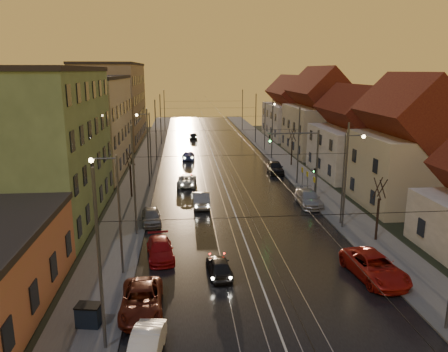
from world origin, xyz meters
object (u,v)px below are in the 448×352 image
object	(u,v)px
street_lamp_2	(148,138)
parked_left_2	(160,250)
parked_left_0	(146,347)
parked_right_0	(375,267)
parked_right_2	(275,167)
street_lamp_0	(114,204)
driving_car_0	(219,267)
driving_car_4	(193,136)
parked_left_3	(151,216)
parked_left_1	(142,300)
parked_right_1	(308,198)
dumpster	(89,316)
driving_car_1	(201,199)
street_lamp_3	(267,122)
driving_car_2	(187,180)
street_lamp_1	(347,170)
driving_car_3	(188,155)
traffic_light_mast	(308,155)

from	to	relation	value
street_lamp_2	parked_left_2	world-z (taller)	street_lamp_2
parked_left_0	parked_right_0	size ratio (longest dim) A/B	0.71
parked_right_2	parked_right_0	bearing A→B (deg)	-86.22
street_lamp_0	driving_car_0	xyz separation A→B (m)	(6.58, -0.68, -4.27)
parked_left_2	driving_car_4	bearing A→B (deg)	79.03
street_lamp_0	parked_left_2	world-z (taller)	street_lamp_0
parked_left_3	street_lamp_2	bearing A→B (deg)	88.11
parked_right_2	parked_left_1	bearing A→B (deg)	-110.51
parked_right_1	dumpster	distance (m)	26.25
parked_left_0	parked_right_0	distance (m)	15.60
parked_right_0	parked_right_1	bearing A→B (deg)	83.09
driving_car_0	dumpster	bearing A→B (deg)	32.29
parked_left_2	parked_left_3	world-z (taller)	parked_left_3
driving_car_1	parked_left_0	size ratio (longest dim) A/B	1.15
street_lamp_2	driving_car_1	size ratio (longest dim) A/B	1.77
street_lamp_0	parked_left_1	distance (m)	6.59
parked_left_1	driving_car_1	bearing A→B (deg)	75.48
street_lamp_2	parked_right_2	size ratio (longest dim) A/B	1.73
street_lamp_0	street_lamp_3	distance (m)	47.62
street_lamp_2	dumpster	distance (m)	34.29
driving_car_2	driving_car_4	size ratio (longest dim) A/B	1.18
street_lamp_2	street_lamp_3	bearing A→B (deg)	41.31
dumpster	parked_right_2	bearing A→B (deg)	73.31
parked_left_1	parked_left_3	xyz separation A→B (m)	(-0.44, 14.43, -0.01)
parked_left_1	parked_right_1	distance (m)	23.57
street_lamp_1	parked_left_2	bearing A→B (deg)	-160.35
parked_right_1	dumpster	world-z (taller)	parked_right_1
driving_car_1	parked_left_1	bearing A→B (deg)	77.89
driving_car_4	parked_right_1	size ratio (longest dim) A/B	0.75
street_lamp_2	driving_car_2	world-z (taller)	street_lamp_2
street_lamp_3	parked_left_3	xyz separation A→B (m)	(-16.70, -34.26, -4.20)
street_lamp_2	parked_right_2	distance (m)	16.80
driving_car_4	parked_right_1	world-z (taller)	parked_right_1
parked_right_2	driving_car_0	bearing A→B (deg)	-105.51
parked_right_1	parked_right_2	world-z (taller)	parked_right_2
dumpster	parked_left_0	bearing A→B (deg)	-32.50
driving_car_1	parked_right_0	world-z (taller)	parked_right_0
driving_car_2	parked_left_1	xyz separation A→B (m)	(-2.81, -27.22, 0.06)
driving_car_3	driving_car_4	size ratio (longest dim) A/B	1.12
parked_left_0	driving_car_4	bearing A→B (deg)	93.91
traffic_light_mast	parked_left_1	bearing A→B (deg)	-126.21
street_lamp_2	street_lamp_3	distance (m)	24.24
parked_left_3	dumpster	bearing A→B (deg)	-104.34
driving_car_0	parked_left_1	world-z (taller)	parked_left_1
parked_left_0	parked_left_2	distance (m)	11.33
street_lamp_2	traffic_light_mast	size ratio (longest dim) A/B	1.11
driving_car_0	driving_car_1	world-z (taller)	driving_car_1
driving_car_2	parked_left_0	size ratio (longest dim) A/B	1.15
street_lamp_2	driving_car_1	distance (m)	15.51
street_lamp_2	driving_car_2	bearing A→B (deg)	-49.06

